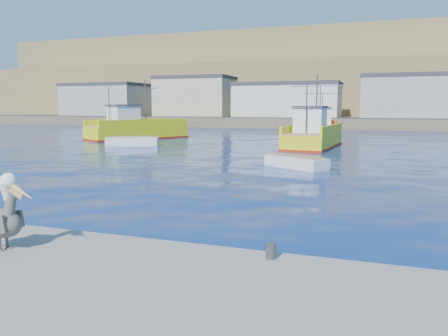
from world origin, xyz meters
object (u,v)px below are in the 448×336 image
Objects in this scene: skiff_mid at (296,163)px; trawler_yellow_a at (135,129)px; trawler_yellow_b at (313,136)px; pelican at (4,217)px; skiff_left at (132,142)px; boat_orange at (320,126)px.

trawler_yellow_a is at bearing 140.06° from skiff_mid.
trawler_yellow_b is (19.64, -4.15, -0.07)m from trawler_yellow_a.
trawler_yellow_a is 26.66m from skiff_mid.
pelican reaches higher than skiff_mid.
pelican reaches higher than skiff_left.
skiff_left is at bearing -124.57° from boat_orange.
boat_orange is at bearing 35.48° from trawler_yellow_a.
trawler_yellow_a is 8.60m from skiff_left.
trawler_yellow_a reaches higher than pelican.
skiff_left is at bearing -61.41° from trawler_yellow_a.
trawler_yellow_b reaches higher than skiff_mid.
skiff_left is (-15.53, -3.38, -0.64)m from trawler_yellow_b.
boat_orange is 30.21m from skiff_mid.
pelican is at bearing -63.52° from trawler_yellow_a.
boat_orange is 48.01m from pelican.
trawler_yellow_b is 30.92m from pelican.
trawler_yellow_a is at bearing 116.48° from pelican.
skiff_left reaches higher than skiff_mid.
trawler_yellow_a is at bearing 168.08° from trawler_yellow_b.
trawler_yellow_b is at bearing 85.91° from pelican.
boat_orange is (18.26, 13.01, 0.01)m from trawler_yellow_a.
skiff_mid is at bearing 80.48° from pelican.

